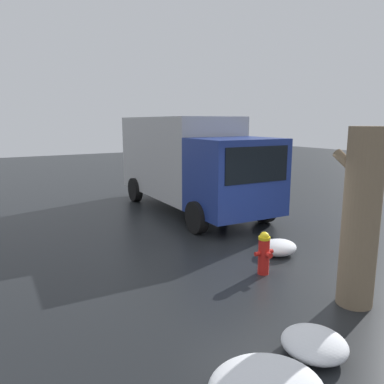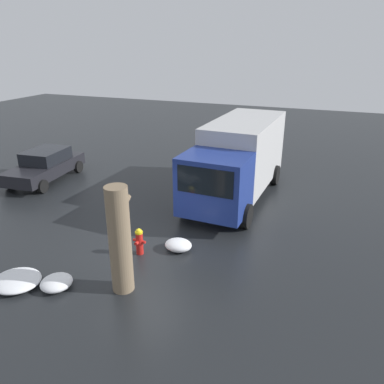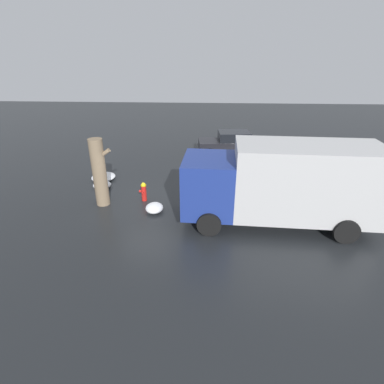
{
  "view_description": "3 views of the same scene",
  "coord_description": "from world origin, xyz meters",
  "px_view_note": "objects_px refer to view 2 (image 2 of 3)",
  "views": [
    {
      "loc": [
        -5.37,
        4.96,
        3.05
      ],
      "look_at": [
        2.84,
        -0.03,
        1.23
      ],
      "focal_mm": 35.0,
      "sensor_mm": 36.0,
      "label": 1
    },
    {
      "loc": [
        -8.98,
        -5.24,
        6.26
      ],
      "look_at": [
        2.75,
        -0.7,
        1.17
      ],
      "focal_mm": 35.0,
      "sensor_mm": 36.0,
      "label": 2
    },
    {
      "loc": [
        2.88,
        -12.18,
        6.14
      ],
      "look_at": [
        2.28,
        -1.56,
        1.2
      ],
      "focal_mm": 28.0,
      "sensor_mm": 36.0,
      "label": 3
    }
  ],
  "objects_px": {
    "parked_car": "(45,165)",
    "pedestrian": "(221,192)",
    "delivery_truck": "(238,158)",
    "fire_hydrant": "(139,241)",
    "tree_trunk": "(120,240)"
  },
  "relations": [
    {
      "from": "delivery_truck",
      "to": "fire_hydrant",
      "type": "bearing_deg",
      "value": 76.66
    },
    {
      "from": "fire_hydrant",
      "to": "parked_car",
      "type": "height_order",
      "value": "parked_car"
    },
    {
      "from": "delivery_truck",
      "to": "pedestrian",
      "type": "height_order",
      "value": "delivery_truck"
    },
    {
      "from": "parked_car",
      "to": "fire_hydrant",
      "type": "bearing_deg",
      "value": 144.33
    },
    {
      "from": "tree_trunk",
      "to": "delivery_truck",
      "type": "bearing_deg",
      "value": -8.96
    },
    {
      "from": "delivery_truck",
      "to": "tree_trunk",
      "type": "bearing_deg",
      "value": 83.62
    },
    {
      "from": "fire_hydrant",
      "to": "parked_car",
      "type": "bearing_deg",
      "value": -116.81
    },
    {
      "from": "delivery_truck",
      "to": "pedestrian",
      "type": "relative_size",
      "value": 4.1
    },
    {
      "from": "fire_hydrant",
      "to": "pedestrian",
      "type": "relative_size",
      "value": 0.49
    },
    {
      "from": "tree_trunk",
      "to": "parked_car",
      "type": "height_order",
      "value": "tree_trunk"
    },
    {
      "from": "delivery_truck",
      "to": "parked_car",
      "type": "bearing_deg",
      "value": 10.69
    },
    {
      "from": "parked_car",
      "to": "pedestrian",
      "type": "bearing_deg",
      "value": 169.39
    },
    {
      "from": "delivery_truck",
      "to": "parked_car",
      "type": "xyz_separation_m",
      "value": [
        -1.3,
        9.13,
        -0.99
      ]
    },
    {
      "from": "fire_hydrant",
      "to": "pedestrian",
      "type": "bearing_deg",
      "value": 159.85
    },
    {
      "from": "delivery_truck",
      "to": "parked_car",
      "type": "height_order",
      "value": "delivery_truck"
    }
  ]
}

